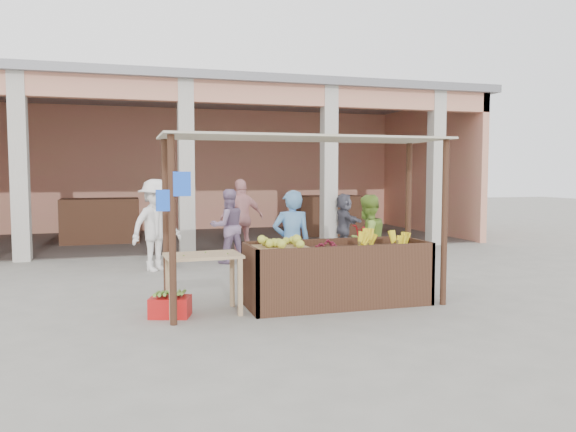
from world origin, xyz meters
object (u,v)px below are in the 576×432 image
object	(u,v)px
fruit_stall	(337,277)
motorcycle	(337,249)
side_table	(203,264)
vendor_blue	(292,239)
red_crate	(170,307)
vendor_green	(367,239)

from	to	relation	value
fruit_stall	motorcycle	world-z (taller)	motorcycle
side_table	vendor_blue	size ratio (longest dim) A/B	0.59
fruit_stall	red_crate	xyz separation A→B (m)	(-2.36, -0.03, -0.27)
vendor_blue	vendor_green	size ratio (longest dim) A/B	1.07
vendor_blue	motorcycle	distance (m)	2.12
side_table	vendor_blue	xyz separation A→B (m)	(1.46, 0.74, 0.20)
fruit_stall	side_table	distance (m)	1.93
side_table	red_crate	world-z (taller)	side_table
red_crate	motorcycle	size ratio (longest dim) A/B	0.29
side_table	vendor_blue	distance (m)	1.65
vendor_green	motorcycle	distance (m)	1.43
fruit_stall	vendor_green	world-z (taller)	vendor_green
side_table	vendor_green	xyz separation A→B (m)	(2.81, 0.91, 0.14)
vendor_blue	motorcycle	bearing A→B (deg)	-124.70
fruit_stall	red_crate	size ratio (longest dim) A/B	5.11
vendor_blue	vendor_green	world-z (taller)	vendor_blue
fruit_stall	vendor_blue	size ratio (longest dim) A/B	1.50
red_crate	fruit_stall	bearing A→B (deg)	18.42
side_table	vendor_green	size ratio (longest dim) A/B	0.63
side_table	red_crate	size ratio (longest dim) A/B	2.01
red_crate	motorcycle	world-z (taller)	motorcycle
red_crate	vendor_blue	bearing A→B (deg)	40.39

